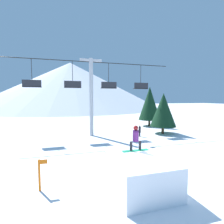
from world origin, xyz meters
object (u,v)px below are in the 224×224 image
(pine_tree_near, at_px, (163,110))
(distant_skier, at_px, (140,131))
(snow_ramp, at_px, (140,174))
(snowboarder, at_px, (136,138))
(trail_marker, at_px, (40,174))

(pine_tree_near, relative_size, distant_skier, 3.95)
(snow_ramp, relative_size, pine_tree_near, 0.66)
(snowboarder, relative_size, trail_marker, 0.99)
(snowboarder, bearing_deg, distant_skier, 63.06)
(snowboarder, height_order, trail_marker, snowboarder)
(snow_ramp, bearing_deg, trail_marker, 164.80)
(snow_ramp, relative_size, distant_skier, 2.61)
(snowboarder, xyz_separation_m, trail_marker, (-4.75, 0.07, -1.39))
(distant_skier, bearing_deg, trail_marker, -136.03)
(pine_tree_near, bearing_deg, trail_marker, -142.50)
(distant_skier, bearing_deg, snowboarder, -116.94)
(snowboarder, height_order, pine_tree_near, pine_tree_near)
(trail_marker, bearing_deg, snowboarder, -0.86)
(snow_ramp, height_order, snowboarder, snowboarder)
(snowboarder, distance_m, trail_marker, 4.95)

